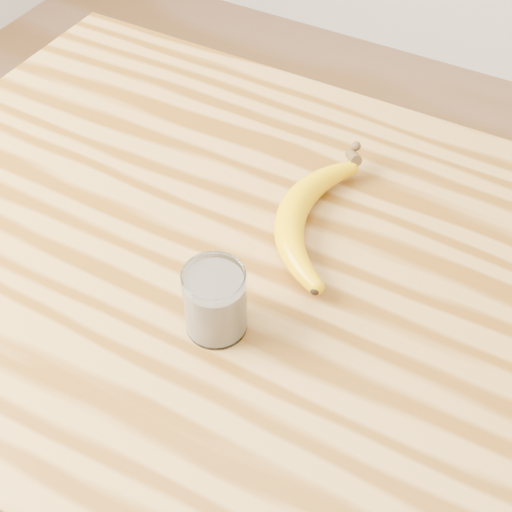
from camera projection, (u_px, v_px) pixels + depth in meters
The scene contains 3 objects.
table at pixel (276, 333), 0.99m from camera, with size 1.20×0.80×0.90m.
smoothie_glass at pixel (215, 302), 0.80m from camera, with size 0.07×0.07×0.09m.
banana at pixel (291, 214), 0.93m from camera, with size 0.12×0.33×0.04m, color #DCA100, non-canonical shape.
Camera 1 is at (0.26, -0.53, 1.57)m, focal length 50.00 mm.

